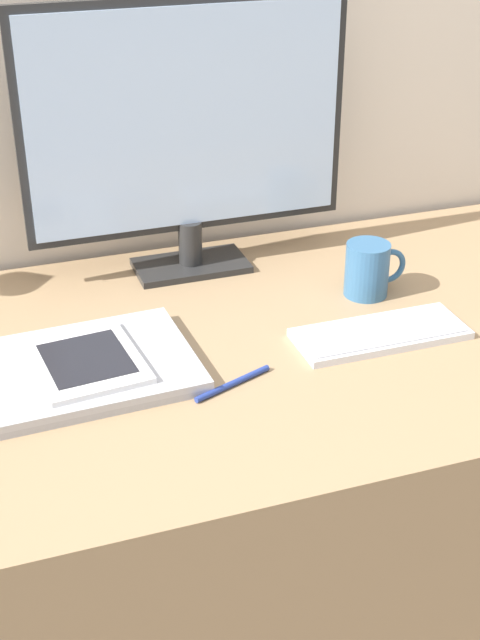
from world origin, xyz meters
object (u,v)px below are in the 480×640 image
object	(u,v)px
laptop	(89,367)
ereader	(87,361)
monitor	(187,130)
pen	(233,383)
keyboard	(381,333)
coffee_mug	(368,269)

from	to	relation	value
laptop	ereader	xyz separation A→B (m)	(-0.00, -0.01, 0.02)
monitor	laptop	bearing A→B (deg)	-129.04
pen	keyboard	bearing A→B (deg)	12.14
monitor	keyboard	distance (m)	0.47
keyboard	coffee_mug	bearing A→B (deg)	72.03
monitor	pen	world-z (taller)	monitor
ereader	coffee_mug	world-z (taller)	coffee_mug
monitor	keyboard	size ratio (longest dim) A/B	2.07
coffee_mug	pen	world-z (taller)	coffee_mug
laptop	pen	distance (m)	0.21
coffee_mug	keyboard	bearing A→B (deg)	-107.97
keyboard	ereader	size ratio (longest dim) A/B	1.39
laptop	coffee_mug	world-z (taller)	coffee_mug
monitor	ereader	distance (m)	0.45
ereader	coffee_mug	bearing A→B (deg)	11.88
monitor	laptop	distance (m)	0.45
keyboard	coffee_mug	world-z (taller)	coffee_mug
keyboard	pen	xyz separation A→B (m)	(-0.26, -0.06, -0.00)
monitor	keyboard	world-z (taller)	monitor
laptop	pen	bearing A→B (deg)	-28.23
ereader	pen	distance (m)	0.21
monitor	pen	size ratio (longest dim) A/B	4.44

